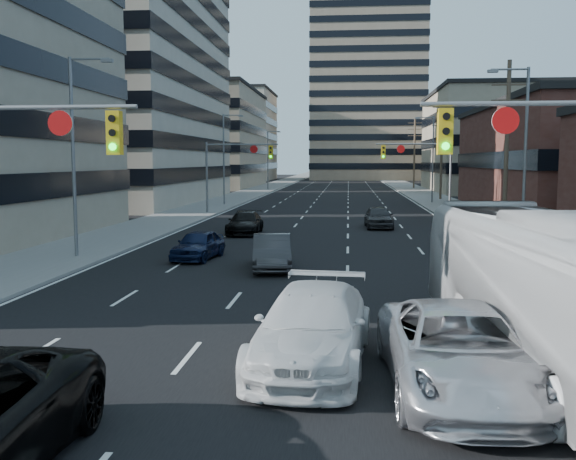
# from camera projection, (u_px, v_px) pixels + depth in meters

# --- Properties ---
(road_surface) EXTENTS (18.00, 300.00, 0.02)m
(road_surface) POSITION_uv_depth(u_px,v_px,m) (340.00, 182.00, 137.10)
(road_surface) COLOR black
(road_surface) RESTS_ON ground
(sidewalk_left) EXTENTS (5.00, 300.00, 0.15)m
(sidewalk_left) POSITION_uv_depth(u_px,v_px,m) (286.00, 181.00, 138.16)
(sidewalk_left) COLOR slate
(sidewalk_left) RESTS_ON ground
(sidewalk_right) EXTENTS (5.00, 300.00, 0.15)m
(sidewalk_right) POSITION_uv_depth(u_px,v_px,m) (394.00, 181.00, 136.02)
(sidewalk_right) COLOR slate
(sidewalk_right) RESTS_ON ground
(office_left_mid) EXTENTS (26.00, 34.00, 28.00)m
(office_left_mid) POSITION_uv_depth(u_px,v_px,m) (80.00, 71.00, 68.82)
(office_left_mid) COLOR #ADA089
(office_left_mid) RESTS_ON ground
(office_left_far) EXTENTS (20.00, 30.00, 16.00)m
(office_left_far) POSITION_uv_depth(u_px,v_px,m) (196.00, 140.00, 108.78)
(office_left_far) COLOR gray
(office_left_far) RESTS_ON ground
(office_right_far) EXTENTS (22.00, 28.00, 14.00)m
(office_right_far) POSITION_uv_depth(u_px,v_px,m) (510.00, 143.00, 92.45)
(office_right_far) COLOR gray
(office_right_far) RESTS_ON ground
(apartment_tower) EXTENTS (26.00, 26.00, 58.00)m
(apartment_tower) POSITION_uv_depth(u_px,v_px,m) (367.00, 58.00, 153.22)
(apartment_tower) COLOR gray
(apartment_tower) RESTS_ON ground
(bg_block_left) EXTENTS (24.00, 24.00, 20.00)m
(bg_block_left) POSITION_uv_depth(u_px,v_px,m) (220.00, 137.00, 148.53)
(bg_block_left) COLOR #ADA089
(bg_block_left) RESTS_ON ground
(bg_block_right) EXTENTS (22.00, 22.00, 12.00)m
(bg_block_right) POSITION_uv_depth(u_px,v_px,m) (494.00, 153.00, 133.48)
(bg_block_right) COLOR gray
(bg_block_right) RESTS_ON ground
(signal_far_left) EXTENTS (6.09, 0.33, 6.00)m
(signal_far_left) POSITION_uv_depth(u_px,v_px,m) (234.00, 163.00, 53.21)
(signal_far_left) COLOR slate
(signal_far_left) RESTS_ON ground
(signal_far_right) EXTENTS (6.09, 0.33, 6.00)m
(signal_far_right) POSITION_uv_depth(u_px,v_px,m) (422.00, 163.00, 51.78)
(signal_far_right) COLOR slate
(signal_far_right) RESTS_ON ground
(utility_pole_block) EXTENTS (2.20, 0.28, 11.00)m
(utility_pole_block) POSITION_uv_depth(u_px,v_px,m) (507.00, 141.00, 42.30)
(utility_pole_block) COLOR #4C3D2D
(utility_pole_block) RESTS_ON ground
(utility_pole_midblock) EXTENTS (2.20, 0.28, 11.00)m
(utility_pole_midblock) POSITION_uv_depth(u_px,v_px,m) (442.00, 149.00, 72.00)
(utility_pole_midblock) COLOR #4C3D2D
(utility_pole_midblock) RESTS_ON ground
(utility_pole_distant) EXTENTS (2.20, 0.28, 11.00)m
(utility_pole_distant) POSITION_uv_depth(u_px,v_px,m) (414.00, 152.00, 101.69)
(utility_pole_distant) COLOR #4C3D2D
(utility_pole_distant) RESTS_ON ground
(streetlight_left_near) EXTENTS (2.03, 0.22, 9.00)m
(streetlight_left_near) POSITION_uv_depth(u_px,v_px,m) (76.00, 147.00, 28.64)
(streetlight_left_near) COLOR slate
(streetlight_left_near) RESTS_ON ground
(streetlight_left_mid) EXTENTS (2.03, 0.22, 9.00)m
(streetlight_left_mid) POSITION_uv_depth(u_px,v_px,m) (225.00, 155.00, 63.28)
(streetlight_left_mid) COLOR slate
(streetlight_left_mid) RESTS_ON ground
(streetlight_left_far) EXTENTS (2.03, 0.22, 9.00)m
(streetlight_left_far) POSITION_uv_depth(u_px,v_px,m) (269.00, 157.00, 97.93)
(streetlight_left_far) COLOR slate
(streetlight_left_far) RESTS_ON ground
(streetlight_right_near) EXTENTS (2.03, 0.22, 9.00)m
(streetlight_right_near) POSITION_uv_depth(u_px,v_px,m) (522.00, 149.00, 31.66)
(streetlight_right_near) COLOR slate
(streetlight_right_near) RESTS_ON ground
(streetlight_right_far) EXTENTS (2.03, 0.22, 9.00)m
(streetlight_right_far) POSITION_uv_depth(u_px,v_px,m) (431.00, 155.00, 66.31)
(streetlight_right_far) COLOR slate
(streetlight_right_far) RESTS_ON ground
(white_van) EXTENTS (2.79, 5.92, 1.67)m
(white_van) POSITION_uv_depth(u_px,v_px,m) (313.00, 327.00, 13.98)
(white_van) COLOR silver
(white_van) RESTS_ON ground
(silver_suv) EXTENTS (2.95, 6.03, 1.65)m
(silver_suv) POSITION_uv_depth(u_px,v_px,m) (459.00, 351.00, 12.30)
(silver_suv) COLOR silver
(silver_suv) RESTS_ON ground
(transit_bus) EXTENTS (3.84, 12.50, 3.43)m
(transit_bus) POSITION_uv_depth(u_px,v_px,m) (560.00, 294.00, 13.27)
(transit_bus) COLOR silver
(transit_bus) RESTS_ON ground
(sedan_blue) EXTENTS (2.04, 4.09, 1.34)m
(sedan_blue) POSITION_uv_depth(u_px,v_px,m) (198.00, 245.00, 29.00)
(sedan_blue) COLOR #0D1634
(sedan_blue) RESTS_ON ground
(sedan_grey_center) EXTENTS (2.05, 4.48, 1.42)m
(sedan_grey_center) POSITION_uv_depth(u_px,v_px,m) (272.00, 252.00, 26.34)
(sedan_grey_center) COLOR #313133
(sedan_grey_center) RESTS_ON ground
(sedan_black_far) EXTENTS (1.99, 4.71, 1.36)m
(sedan_black_far) POSITION_uv_depth(u_px,v_px,m) (245.00, 223.00, 39.00)
(sedan_black_far) COLOR black
(sedan_black_far) RESTS_ON ground
(sedan_grey_right) EXTENTS (1.92, 4.42, 1.48)m
(sedan_grey_right) POSITION_uv_depth(u_px,v_px,m) (379.00, 217.00, 42.55)
(sedan_grey_right) COLOR #323134
(sedan_grey_right) RESTS_ON ground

